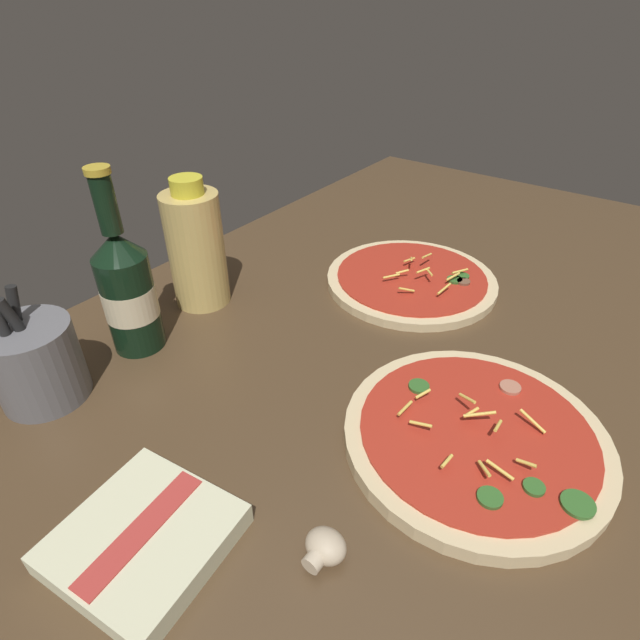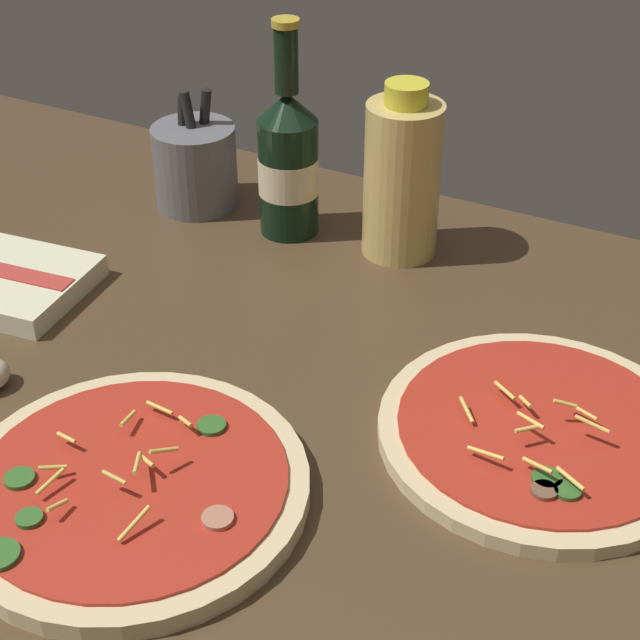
{
  "view_description": "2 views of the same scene",
  "coord_description": "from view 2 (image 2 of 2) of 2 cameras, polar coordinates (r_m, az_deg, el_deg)",
  "views": [
    {
      "loc": [
        -49.04,
        -24.83,
        44.8
      ],
      "look_at": [
        -5.75,
        6.99,
        7.95
      ],
      "focal_mm": 28.0,
      "sensor_mm": 36.0,
      "label": 1
    },
    {
      "loc": [
        31.25,
        -59.89,
        58.79
      ],
      "look_at": [
        -4.83,
        9.1,
        5.69
      ],
      "focal_mm": 55.0,
      "sensor_mm": 36.0,
      "label": 2
    }
  ],
  "objects": [
    {
      "name": "counter_slab",
      "position": [
        0.89,
        0.04,
        -6.13
      ],
      "size": [
        160.0,
        90.0,
        2.5
      ],
      "color": "#4C3823",
      "rests_on": "ground"
    },
    {
      "name": "pizza_near",
      "position": [
        0.81,
        -10.89,
        -9.54
      ],
      "size": [
        28.6,
        28.6,
        4.58
      ],
      "color": "beige",
      "rests_on": "counter_slab"
    },
    {
      "name": "pizza_far",
      "position": [
        0.87,
        12.66,
        -6.37
      ],
      "size": [
        27.94,
        27.94,
        4.24
      ],
      "color": "beige",
      "rests_on": "counter_slab"
    },
    {
      "name": "beer_bottle",
      "position": [
        1.12,
        -1.86,
        9.25
      ],
      "size": [
        6.95,
        6.95,
        24.91
      ],
      "color": "black",
      "rests_on": "counter_slab"
    },
    {
      "name": "oil_bottle",
      "position": [
        1.08,
        4.81,
        8.28
      ],
      "size": [
        8.44,
        8.44,
        19.79
      ],
      "color": "#D6B766",
      "rests_on": "counter_slab"
    },
    {
      "name": "utensil_crock",
      "position": [
        1.21,
        -7.27,
        8.93
      ],
      "size": [
        10.05,
        10.05,
        14.41
      ],
      "color": "slate",
      "rests_on": "counter_slab"
    },
    {
      "name": "dish_towel",
      "position": [
        1.08,
        -17.21,
        2.04
      ],
      "size": [
        15.23,
        15.16,
        2.56
      ],
      "color": "beige",
      "rests_on": "counter_slab"
    }
  ]
}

